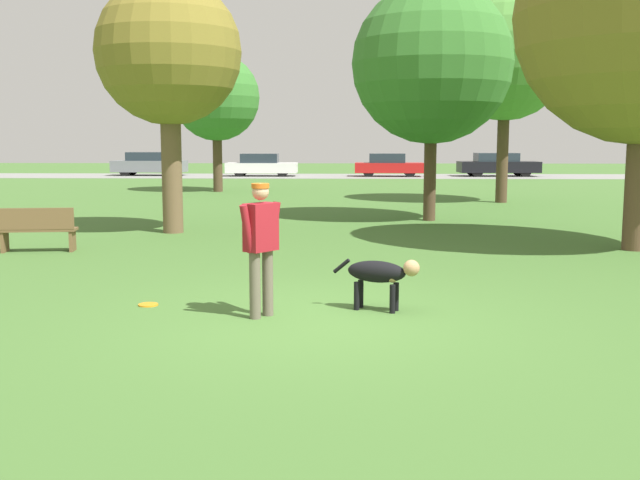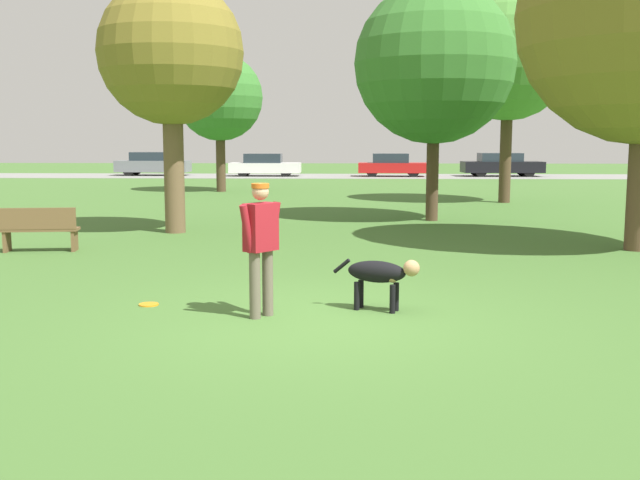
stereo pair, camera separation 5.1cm
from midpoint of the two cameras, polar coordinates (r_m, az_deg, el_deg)
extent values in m
plane|color=#426B2D|center=(8.84, -0.14, -6.03)|extent=(120.00, 120.00, 0.00)
cube|color=gray|center=(43.89, 1.88, 4.89)|extent=(120.00, 6.00, 0.01)
cylinder|color=#665B4C|center=(8.97, -3.85, -3.26)|extent=(0.18, 0.18, 0.79)
cylinder|color=#665B4C|center=(8.82, -4.82, -3.46)|extent=(0.18, 0.18, 0.79)
cube|color=maroon|center=(8.79, -4.37, 0.99)|extent=(0.41, 0.44, 0.56)
cylinder|color=maroon|center=(8.95, -3.37, 1.12)|extent=(0.20, 0.22, 0.57)
cylinder|color=maroon|center=(8.63, -5.41, 0.86)|extent=(0.20, 0.22, 0.57)
sphere|color=tan|center=(8.75, -4.40, 3.69)|extent=(0.28, 0.28, 0.20)
cylinder|color=#D15B19|center=(8.74, -4.41, 4.14)|extent=(0.29, 0.29, 0.05)
ellipsoid|color=black|center=(9.21, 4.50, -2.42)|extent=(0.79, 0.52, 0.27)
ellipsoid|color=tan|center=(9.16, 5.71, -2.79)|extent=(0.21, 0.23, 0.15)
sphere|color=tan|center=(9.07, 7.15, -2.14)|extent=(0.26, 0.26, 0.20)
cylinder|color=black|center=(9.27, 5.98, -4.33)|extent=(0.09, 0.09, 0.35)
cylinder|color=black|center=(9.13, 5.70, -4.50)|extent=(0.09, 0.09, 0.35)
cylinder|color=black|center=(9.41, 3.29, -4.11)|extent=(0.09, 0.09, 0.35)
cylinder|color=black|center=(9.28, 2.98, -4.28)|extent=(0.09, 0.09, 0.35)
cylinder|color=black|center=(9.36, 1.82, -1.99)|extent=(0.23, 0.13, 0.20)
cylinder|color=orange|center=(9.80, -12.78, -4.81)|extent=(0.25, 0.25, 0.02)
torus|color=orange|center=(9.80, -12.78, -4.81)|extent=(0.25, 0.25, 0.02)
cylinder|color=#4C3826|center=(30.91, -7.52, 5.99)|extent=(0.38, 0.38, 2.49)
sphere|color=#38752D|center=(30.95, -7.61, 10.72)|extent=(3.49, 3.49, 3.49)
cylinder|color=#4C3826|center=(19.73, 8.64, 5.09)|extent=(0.32, 0.32, 2.50)
sphere|color=#38752D|center=(19.81, 8.80, 13.17)|extent=(4.10, 4.10, 4.10)
cylinder|color=#4C3826|center=(25.96, 14.01, 6.37)|extent=(0.38, 0.38, 3.25)
sphere|color=#4C8938|center=(26.10, 14.24, 13.42)|extent=(4.21, 4.21, 4.21)
cylinder|color=brown|center=(15.43, 23.32, 4.05)|extent=(0.48, 0.48, 2.59)
cylinder|color=brown|center=(17.25, -10.98, 5.22)|extent=(0.45, 0.45, 2.82)
sphere|color=olive|center=(17.34, -11.20, 13.90)|extent=(3.23, 3.23, 3.23)
cube|color=slate|center=(45.77, -12.56, 5.51)|extent=(4.28, 1.75, 0.67)
cube|color=#232D38|center=(45.79, -12.73, 6.24)|extent=(2.24, 1.49, 0.50)
cylinder|color=black|center=(46.15, -10.77, 5.28)|extent=(0.65, 0.21, 0.64)
cylinder|color=black|center=(44.74, -11.22, 5.20)|extent=(0.65, 0.21, 0.64)
cylinder|color=black|center=(46.83, -13.82, 5.23)|extent=(0.65, 0.21, 0.64)
cylinder|color=black|center=(45.44, -14.36, 5.14)|extent=(0.65, 0.21, 0.64)
cube|color=white|center=(44.02, -4.15, 5.52)|extent=(4.14, 1.79, 0.57)
cube|color=#232D38|center=(44.01, -4.32, 6.24)|extent=(2.16, 1.52, 0.53)
cylinder|color=black|center=(44.66, -2.46, 5.31)|extent=(0.60, 0.21, 0.60)
cylinder|color=black|center=(43.17, -2.61, 5.23)|extent=(0.60, 0.21, 0.60)
cylinder|color=black|center=(44.91, -5.62, 5.29)|extent=(0.60, 0.21, 0.60)
cylinder|color=black|center=(43.43, -5.88, 5.21)|extent=(0.60, 0.21, 0.60)
cube|color=red|center=(43.70, 5.57, 5.51)|extent=(3.97, 1.75, 0.57)
cube|color=#232D38|center=(43.68, 5.43, 6.23)|extent=(2.08, 1.47, 0.53)
cylinder|color=black|center=(44.46, 7.07, 5.28)|extent=(0.65, 0.22, 0.65)
cylinder|color=black|center=(43.05, 7.17, 5.20)|extent=(0.65, 0.22, 0.65)
cylinder|color=black|center=(44.39, 4.01, 5.31)|extent=(0.65, 0.22, 0.65)
cylinder|color=black|center=(42.98, 4.02, 5.24)|extent=(0.65, 0.22, 0.65)
cube|color=black|center=(44.94, 13.73, 5.43)|extent=(4.65, 1.96, 0.64)
cube|color=#232D38|center=(44.89, 13.59, 6.15)|extent=(2.44, 1.63, 0.49)
cylinder|color=black|center=(46.04, 15.17, 5.15)|extent=(0.66, 0.22, 0.65)
cylinder|color=black|center=(44.54, 15.69, 5.06)|extent=(0.66, 0.22, 0.65)
cylinder|color=black|center=(45.41, 11.80, 5.23)|extent=(0.66, 0.22, 0.65)
cylinder|color=black|center=(43.89, 12.21, 5.14)|extent=(0.66, 0.22, 0.65)
cube|color=brown|center=(15.05, -20.44, 0.76)|extent=(1.44, 0.60, 0.05)
cube|color=brown|center=(14.86, -20.66, 1.53)|extent=(1.39, 0.25, 0.40)
cube|color=brown|center=(15.25, -22.66, -0.10)|extent=(0.11, 0.36, 0.39)
cube|color=brown|center=(14.94, -18.10, -0.04)|extent=(0.11, 0.36, 0.39)
camera|label=1|loc=(0.03, -89.84, 0.02)|focal=42.00mm
camera|label=2|loc=(0.03, 90.16, -0.02)|focal=42.00mm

